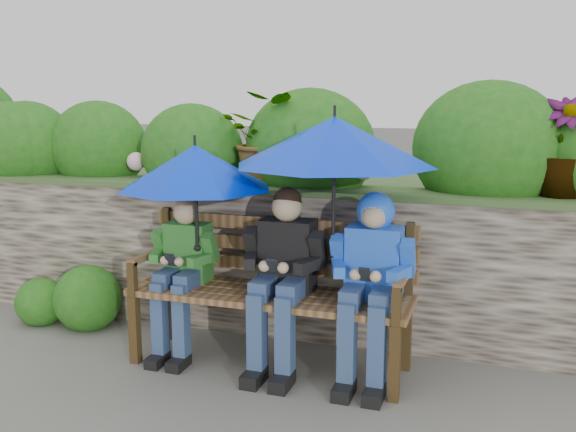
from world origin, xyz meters
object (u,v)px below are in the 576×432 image
(boy_left, at_px, (182,266))
(boy_right, at_px, (371,271))
(park_bench, at_px, (273,281))
(umbrella_right, at_px, (334,141))
(boy_middle, at_px, (283,270))
(umbrella_left, at_px, (195,167))

(boy_left, height_order, boy_right, boy_right)
(park_bench, distance_m, umbrella_right, 0.95)
(boy_left, distance_m, boy_right, 1.21)
(boy_middle, height_order, boy_right, boy_middle)
(boy_left, bearing_deg, boy_middle, -0.81)
(boy_left, distance_m, umbrella_right, 1.26)
(park_bench, height_order, boy_middle, boy_middle)
(boy_middle, bearing_deg, park_bench, 138.80)
(park_bench, distance_m, boy_right, 0.64)
(umbrella_left, height_order, umbrella_right, umbrella_right)
(boy_right, bearing_deg, park_bench, 173.98)
(umbrella_left, xyz_separation_m, umbrella_right, (0.86, 0.02, 0.17))
(umbrella_left, relative_size, umbrella_right, 0.82)
(boy_left, relative_size, boy_middle, 0.92)
(boy_left, distance_m, boy_middle, 0.67)
(boy_middle, distance_m, boy_right, 0.53)
(boy_middle, xyz_separation_m, umbrella_right, (0.30, 0.03, 0.77))
(boy_middle, relative_size, boy_right, 1.01)
(boy_middle, relative_size, umbrella_left, 1.15)
(umbrella_left, bearing_deg, boy_left, 179.52)
(boy_left, height_order, boy_middle, boy_middle)
(park_bench, relative_size, boy_left, 1.70)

